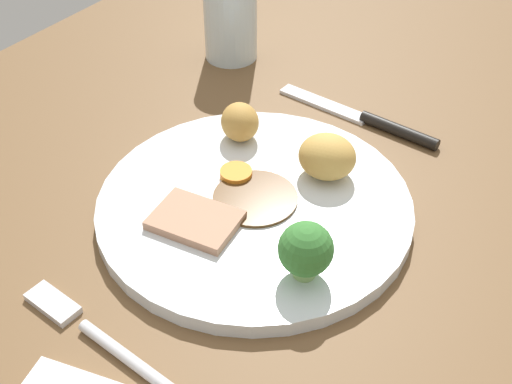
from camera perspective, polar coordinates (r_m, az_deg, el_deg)
The scene contains 11 objects.
dining_table at distance 62.46cm, azimuth 1.53°, elevation -1.31°, with size 120.00×84.00×3.60cm, color brown.
dinner_plate at distance 58.74cm, azimuth 0.00°, elevation -1.26°, with size 27.54×27.54×1.40cm, color white.
gravy_pool at distance 58.15cm, azimuth 0.26°, elevation -0.66°, with size 7.44×7.44×0.30cm, color #563819.
meat_slice_main at distance 56.06cm, azimuth -5.18°, elevation -2.41°, with size 7.05×5.10×0.80cm, color tan.
roast_potato_left at distance 60.20cm, azimuth 6.06°, elevation 3.01°, with size 4.73×5.20×4.02cm, color tan.
roast_potato_right at distance 64.60cm, azimuth -1.38°, elevation 5.97°, with size 4.11×3.63×3.66cm, color #BC8C42.
carrot_coin_front at distance 60.64cm, azimuth -1.70°, elevation 1.58°, with size 2.92×2.92×0.69cm, color orange.
broccoli_floret at distance 50.32cm, azimuth 4.24°, elevation -4.94°, with size 4.26×4.26×4.87cm.
fork at distance 51.00cm, azimuth -13.45°, elevation -11.69°, with size 2.46×15.31×0.90cm.
knife at distance 70.74cm, azimuth 9.67°, elevation 6.03°, with size 2.40×18.55×1.20cm.
water_glass at distance 79.59cm, azimuth -2.20°, elevation 15.08°, with size 6.17×6.17×11.49cm, color silver.
Camera 1 is at (-39.44, -24.90, 43.34)cm, focal length 47.12 mm.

